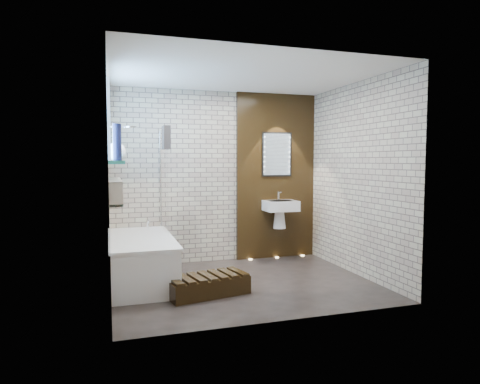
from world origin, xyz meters
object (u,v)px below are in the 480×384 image
object	(u,v)px
washbasin	(280,210)
led_mirror	(277,154)
bathtub	(141,260)
walnut_step	(207,286)
bath_screen	(164,180)

from	to	relation	value
washbasin	led_mirror	world-z (taller)	led_mirror
bathtub	washbasin	distance (m)	2.32
bathtub	walnut_step	distance (m)	1.04
led_mirror	walnut_step	xyz separation A→B (m)	(-1.49, -1.53, -1.55)
bath_screen	washbasin	bearing A→B (deg)	5.78
washbasin	led_mirror	distance (m)	0.88
bathtub	washbasin	world-z (taller)	washbasin
washbasin	walnut_step	xyz separation A→B (m)	(-1.49, -1.37, -0.69)
bath_screen	walnut_step	xyz separation A→B (m)	(0.33, -1.19, -1.18)
bathtub	led_mirror	world-z (taller)	led_mirror
bathtub	bath_screen	world-z (taller)	bath_screen
bathtub	bath_screen	size ratio (longest dim) A/B	1.24
bath_screen	walnut_step	world-z (taller)	bath_screen
led_mirror	walnut_step	size ratio (longest dim) A/B	0.75
led_mirror	bath_screen	bearing A→B (deg)	-169.34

